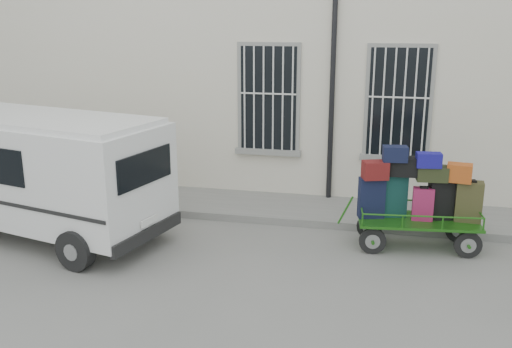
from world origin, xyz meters
name	(u,v)px	position (x,y,z in m)	size (l,w,h in m)	color
ground	(257,252)	(0.00, 0.00, 0.00)	(80.00, 80.00, 0.00)	slate
building	(304,55)	(0.00, 5.50, 3.00)	(24.00, 5.15, 6.00)	beige
sidewalk	(280,208)	(0.00, 2.20, 0.07)	(24.00, 1.70, 0.15)	slate
luggage_cart	(418,197)	(2.67, 0.81, 0.93)	(2.45, 1.14, 1.82)	black
van	(46,169)	(-3.88, -0.09, 1.29)	(4.78, 2.88, 2.26)	white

